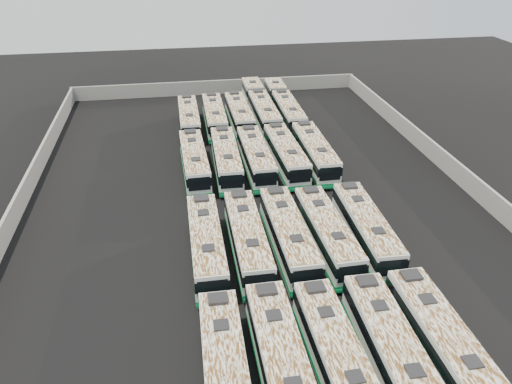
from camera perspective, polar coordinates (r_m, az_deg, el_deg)
name	(u,v)px	position (r m, az deg, el deg)	size (l,w,h in m)	color
ground	(254,205)	(49.27, -0.23, -1.54)	(140.00, 140.00, 0.00)	black
perimeter_wall	(254,196)	(48.73, -0.23, -0.42)	(45.20, 73.20, 2.20)	gray
bus_front_far_left	(226,376)	(30.74, -3.49, -20.21)	(2.77, 11.94, 3.35)	white
bus_front_left	(282,365)	(31.17, 3.02, -19.19)	(2.59, 12.18, 3.43)	white
bus_front_center	(337,360)	(31.87, 9.29, -18.38)	(2.72, 11.89, 3.34)	white
bus_front_right	(393,354)	(32.83, 15.35, -17.38)	(2.78, 12.16, 3.41)	white
bus_front_far_right	(444,346)	(34.20, 20.67, -16.14)	(2.66, 12.18, 3.43)	white
bus_midfront_far_left	(206,244)	(40.78, -5.69, -5.98)	(2.57, 11.94, 3.36)	white
bus_midfront_left	(247,240)	(41.15, -0.98, -5.46)	(2.58, 11.99, 3.38)	white
bus_midfront_center	(288,236)	(41.69, 3.70, -4.99)	(2.68, 12.17, 3.42)	white
bus_midfront_right	(327,233)	(42.37, 8.09, -4.69)	(2.80, 11.94, 3.35)	white
bus_midfront_far_right	(366,228)	(43.58, 12.43, -4.09)	(2.82, 11.96, 3.35)	white
bus_midback_far_left	(194,161)	(54.66, -7.05, 3.49)	(2.80, 11.98, 3.36)	white
bus_midback_left	(226,159)	(54.86, -3.42, 3.80)	(2.88, 12.23, 3.43)	white
bus_midback_center	(256,157)	(55.22, -0.02, 4.01)	(2.59, 12.04, 3.39)	white
bus_midback_right	(286,154)	(55.93, 3.42, 4.31)	(2.83, 12.21, 3.43)	white
bus_midback_far_right	(315,152)	(56.69, 6.72, 4.52)	(2.71, 12.25, 3.45)	white
bus_back_far_left	(189,119)	(67.09, -7.66, 8.31)	(2.50, 11.71, 3.30)	white
bus_back_left	(215,117)	(67.31, -4.75, 8.57)	(2.70, 11.98, 3.37)	white
bus_back_center	(239,115)	(67.75, -1.92, 8.79)	(2.58, 11.96, 3.37)	white
bus_back_right	(260,106)	(71.23, 0.48, 9.85)	(2.68, 18.93, 3.43)	white
bus_back_far_right	(284,105)	(71.64, 3.20, 9.88)	(2.84, 18.45, 3.34)	white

